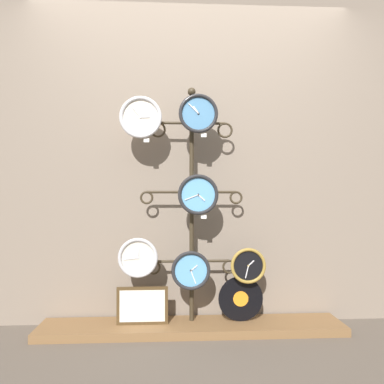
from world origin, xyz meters
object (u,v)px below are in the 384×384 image
(clock_middle_center, at_px, (198,195))
(clock_top_center, at_px, (198,114))
(picture_frame, at_px, (142,306))
(clock_top_left, at_px, (141,117))
(vinyl_record, at_px, (241,299))
(display_stand, at_px, (192,244))
(clock_bottom_center, at_px, (191,270))
(clock_bottom_left, at_px, (138,258))
(clock_bottom_right, at_px, (248,266))

(clock_middle_center, bearing_deg, clock_top_center, 79.66)
(clock_top_center, bearing_deg, picture_frame, 174.66)
(clock_top_left, height_order, picture_frame, clock_top_left)
(clock_middle_center, relative_size, vinyl_record, 0.88)
(display_stand, distance_m, clock_bottom_center, 0.21)
(clock_bottom_center, bearing_deg, clock_top_left, 175.96)
(clock_bottom_left, distance_m, clock_bottom_right, 0.80)
(clock_top_left, distance_m, clock_middle_center, 0.69)
(clock_top_center, distance_m, clock_bottom_right, 1.16)
(clock_top_center, height_order, vinyl_record, clock_top_center)
(display_stand, bearing_deg, vinyl_record, -6.23)
(clock_bottom_right, relative_size, picture_frame, 0.70)
(clock_bottom_center, bearing_deg, clock_bottom_left, 178.38)
(picture_frame, bearing_deg, clock_bottom_center, -6.68)
(display_stand, distance_m, clock_top_center, 0.96)
(clock_top_left, xyz_separation_m, picture_frame, (0.01, 0.02, -1.36))
(display_stand, bearing_deg, clock_top_center, -67.73)
(vinyl_record, relative_size, picture_frame, 0.90)
(display_stand, bearing_deg, clock_middle_center, -70.98)
(display_stand, xyz_separation_m, clock_bottom_right, (0.41, -0.09, -0.15))
(clock_bottom_center, bearing_deg, display_stand, 83.95)
(clock_bottom_left, distance_m, picture_frame, 0.35)
(clock_bottom_left, bearing_deg, clock_bottom_center, -1.62)
(clock_top_center, bearing_deg, display_stand, 112.27)
(clock_bottom_right, distance_m, picture_frame, 0.82)
(vinyl_record, distance_m, picture_frame, 0.72)
(vinyl_record, xyz_separation_m, picture_frame, (-0.72, -0.03, -0.03))
(picture_frame, bearing_deg, clock_top_center, -5.34)
(display_stand, relative_size, picture_frame, 4.88)
(clock_top_center, xyz_separation_m, vinyl_record, (0.32, 0.06, -1.35))
(clock_bottom_right, distance_m, vinyl_record, 0.26)
(clock_bottom_center, bearing_deg, picture_frame, 173.32)
(clock_bottom_center, bearing_deg, vinyl_record, 10.35)
(display_stand, height_order, clock_bottom_left, display_stand)
(clock_bottom_left, relative_size, vinyl_record, 0.86)
(clock_top_left, distance_m, clock_bottom_left, 1.01)
(clock_bottom_left, bearing_deg, vinyl_record, 4.37)
(clock_middle_center, bearing_deg, clock_top_left, 175.14)
(clock_bottom_left, xyz_separation_m, vinyl_record, (0.75, 0.06, -0.32))
(clock_bottom_right, bearing_deg, clock_top_center, -177.80)
(clock_middle_center, bearing_deg, clock_bottom_center, 169.46)
(clock_middle_center, relative_size, clock_bottom_right, 1.13)
(clock_middle_center, xyz_separation_m, clock_bottom_left, (-0.43, 0.02, -0.45))
(display_stand, height_order, clock_middle_center, display_stand)
(display_stand, height_order, clock_bottom_center, display_stand)
(clock_top_center, relative_size, picture_frame, 0.77)
(clock_top_left, bearing_deg, vinyl_record, 3.32)
(clock_bottom_center, bearing_deg, clock_top_center, 3.39)
(display_stand, bearing_deg, clock_bottom_left, -166.02)
(clock_bottom_left, xyz_separation_m, picture_frame, (0.03, 0.03, -0.35))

